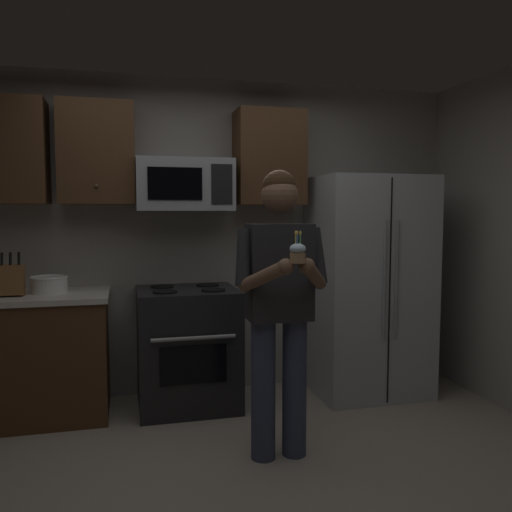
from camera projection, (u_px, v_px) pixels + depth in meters
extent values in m
plane|color=#9E9384|center=(246.00, 493.00, 2.82)|extent=(6.00, 6.00, 0.00)
cube|color=gray|center=(199.00, 237.00, 4.40)|extent=(4.40, 0.10, 2.60)
cube|color=black|center=(188.00, 348.00, 4.06)|extent=(0.76, 0.66, 0.92)
cube|color=black|center=(194.00, 365.00, 3.74)|extent=(0.48, 0.01, 0.28)
cylinder|color=#99999E|center=(194.00, 338.00, 3.70)|extent=(0.60, 0.03, 0.03)
cylinder|color=black|center=(165.00, 292.00, 3.84)|extent=(0.18, 0.18, 0.01)
cylinder|color=black|center=(213.00, 290.00, 3.93)|extent=(0.18, 0.18, 0.01)
cylinder|color=black|center=(162.00, 287.00, 4.11)|extent=(0.18, 0.18, 0.01)
cylinder|color=black|center=(208.00, 285.00, 4.20)|extent=(0.18, 0.18, 0.01)
cube|color=#9EA0A5|center=(184.00, 185.00, 4.07)|extent=(0.74, 0.40, 0.40)
cube|color=black|center=(175.00, 184.00, 3.85)|extent=(0.40, 0.01, 0.24)
cube|color=black|center=(222.00, 184.00, 3.94)|extent=(0.16, 0.01, 0.30)
cube|color=#B7BABF|center=(368.00, 286.00, 4.35)|extent=(0.90, 0.72, 1.80)
cylinder|color=gray|center=(385.00, 279.00, 3.97)|extent=(0.02, 0.02, 0.90)
cylinder|color=gray|center=(397.00, 279.00, 3.99)|extent=(0.02, 0.02, 0.90)
cube|color=black|center=(390.00, 292.00, 4.00)|extent=(0.01, 0.01, 1.74)
cube|color=#4C301C|center=(97.00, 154.00, 3.94)|extent=(0.55, 0.34, 0.76)
sphere|color=brown|center=(96.00, 186.00, 3.79)|extent=(0.03, 0.03, 0.03)
cube|color=#4C301C|center=(269.00, 158.00, 4.27)|extent=(0.55, 0.34, 0.76)
sphere|color=brown|center=(275.00, 188.00, 4.12)|extent=(0.03, 0.03, 0.03)
cube|color=#4C301C|center=(7.00, 361.00, 3.76)|extent=(1.40, 0.62, 0.88)
cube|color=beige|center=(4.00, 298.00, 3.73)|extent=(1.44, 0.66, 0.04)
cube|color=brown|center=(12.00, 280.00, 3.68)|extent=(0.16, 0.15, 0.24)
cylinder|color=black|center=(2.00, 259.00, 3.64)|extent=(0.02, 0.04, 0.09)
cylinder|color=black|center=(10.00, 259.00, 3.65)|extent=(0.02, 0.04, 0.09)
cylinder|color=black|center=(19.00, 259.00, 3.66)|extent=(0.02, 0.04, 0.09)
cylinder|color=white|center=(49.00, 285.00, 3.83)|extent=(0.26, 0.26, 0.12)
torus|color=white|center=(49.00, 277.00, 3.82)|extent=(0.27, 0.27, 0.02)
cylinder|color=#383F59|center=(263.00, 390.00, 3.18)|extent=(0.15, 0.15, 0.86)
cylinder|color=#383F59|center=(294.00, 387.00, 3.23)|extent=(0.15, 0.15, 0.86)
cube|color=#262628|center=(279.00, 272.00, 3.15)|extent=(0.38, 0.22, 0.58)
sphere|color=brown|center=(280.00, 195.00, 3.11)|extent=(0.22, 0.22, 0.22)
sphere|color=#382314|center=(279.00, 187.00, 3.12)|extent=(0.20, 0.20, 0.20)
cylinder|color=#262628|center=(244.00, 258.00, 3.06)|extent=(0.15, 0.18, 0.35)
cylinder|color=brown|center=(263.00, 277.00, 2.93)|extent=(0.26, 0.33, 0.21)
sphere|color=brown|center=(286.00, 267.00, 2.82)|extent=(0.09, 0.09, 0.09)
cylinder|color=#262628|center=(316.00, 256.00, 3.17)|extent=(0.15, 0.18, 0.35)
cylinder|color=brown|center=(314.00, 275.00, 3.00)|extent=(0.26, 0.33, 0.21)
sphere|color=brown|center=(307.00, 266.00, 2.85)|extent=(0.09, 0.09, 0.09)
cylinder|color=#A87F56|center=(298.00, 258.00, 2.81)|extent=(0.08, 0.08, 0.06)
ellipsoid|color=silver|center=(298.00, 249.00, 2.81)|extent=(0.09, 0.09, 0.06)
cylinder|color=#4CBF66|center=(300.00, 240.00, 2.81)|extent=(0.01, 0.01, 0.06)
ellipsoid|color=#FFD159|center=(300.00, 233.00, 2.80)|extent=(0.01, 0.01, 0.02)
cylinder|color=#F2D84C|center=(296.00, 240.00, 2.81)|extent=(0.01, 0.01, 0.06)
ellipsoid|color=#FFD159|center=(296.00, 233.00, 2.81)|extent=(0.01, 0.01, 0.02)
cylinder|color=#4C7FE5|center=(297.00, 240.00, 2.79)|extent=(0.01, 0.01, 0.06)
ellipsoid|color=#FFD159|center=(297.00, 233.00, 2.79)|extent=(0.01, 0.01, 0.02)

